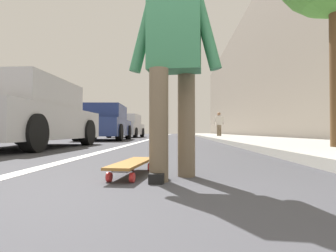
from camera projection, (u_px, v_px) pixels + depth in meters
name	position (u px, v px, depth m)	size (l,w,h in m)	color
ground_plane	(172.00, 141.00, 10.72)	(80.00, 80.00, 0.00)	#38383D
lane_stripe_white	(161.00, 137.00, 20.75)	(52.00, 0.16, 0.01)	silver
sidewalk_curb	(224.00, 136.00, 18.58)	(52.00, 3.20, 0.12)	#9E9B93
building_facade	(246.00, 81.00, 22.57)	(40.00, 1.20, 9.00)	gray
skateboard	(132.00, 164.00, 2.29)	(0.86, 0.29, 0.11)	red
skater_person	(174.00, 56.00, 2.15)	(0.44, 0.72, 1.64)	brown
parked_car_near	(26.00, 115.00, 6.18)	(4.33, 2.09, 1.50)	#B7B7BC
parked_car_mid	(105.00, 123.00, 12.04)	(4.24, 2.03, 1.49)	navy
parked_car_far	(127.00, 127.00, 18.13)	(4.14, 1.94, 1.47)	#B7B7BC
traffic_light	(157.00, 97.00, 22.82)	(0.33, 0.28, 4.60)	#2D2D2D
pedestrian_distant	(219.00, 123.00, 16.52)	(0.42, 0.66, 1.51)	brown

